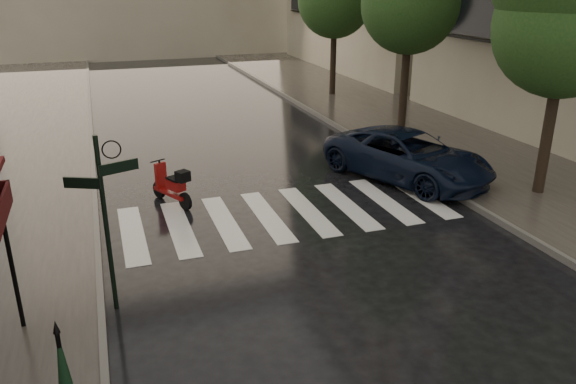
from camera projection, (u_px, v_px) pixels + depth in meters
sidewalk_far at (418, 128)px, 21.16m from camera, size 5.50×60.00×0.12m
curb_near at (93, 158)px, 17.62m from camera, size 0.12×60.00×0.16m
curb_far at (351, 134)px, 20.31m from camera, size 0.12×60.00×0.16m
crosswalk at (288, 213)px, 13.68m from camera, size 7.85×3.20×0.01m
signpost at (105, 211)px, 9.12m from camera, size 1.17×0.29×3.10m
scooter at (172, 186)px, 14.07m from camera, size 0.87×1.46×1.04m
parked_car at (408, 156)px, 15.80m from camera, size 4.01×5.43×1.37m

